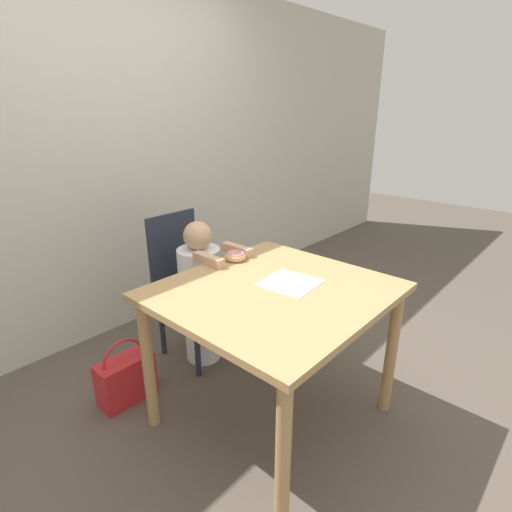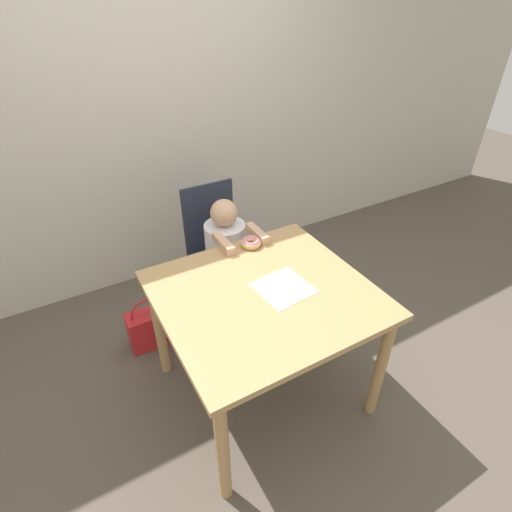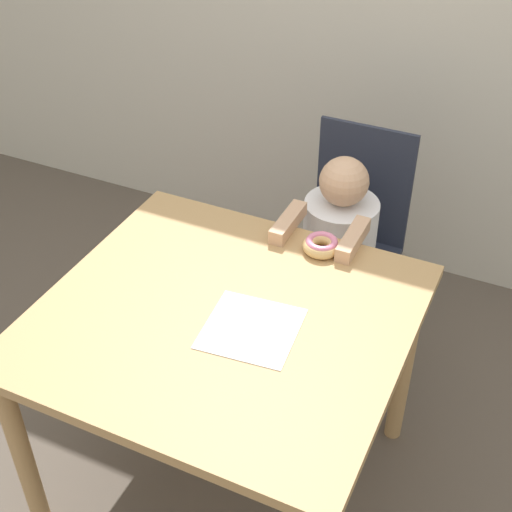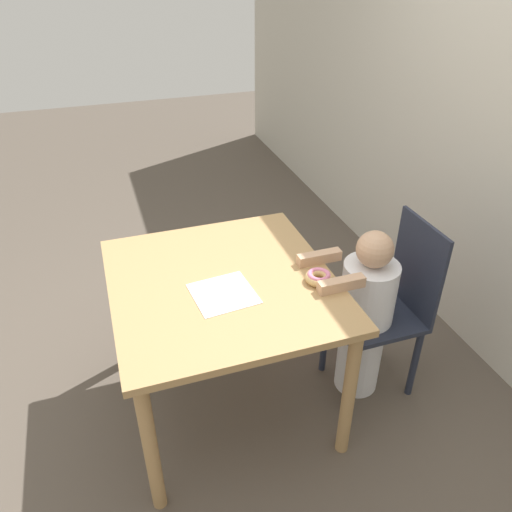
{
  "view_description": "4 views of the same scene",
  "coord_description": "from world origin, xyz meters",
  "px_view_note": "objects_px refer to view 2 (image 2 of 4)",
  "views": [
    {
      "loc": [
        -1.37,
        -1.11,
        1.6
      ],
      "look_at": [
        0.03,
        0.15,
        0.89
      ],
      "focal_mm": 28.0,
      "sensor_mm": 36.0,
      "label": 1
    },
    {
      "loc": [
        -0.81,
        -1.33,
        2.08
      ],
      "look_at": [
        0.03,
        0.15,
        0.89
      ],
      "focal_mm": 28.0,
      "sensor_mm": 36.0,
      "label": 2
    },
    {
      "loc": [
        0.74,
        -1.35,
        2.15
      ],
      "look_at": [
        0.03,
        0.15,
        0.89
      ],
      "focal_mm": 50.0,
      "sensor_mm": 36.0,
      "label": 3
    },
    {
      "loc": [
        1.78,
        -0.44,
        2.07
      ],
      "look_at": [
        0.03,
        0.15,
        0.89
      ],
      "focal_mm": 35.0,
      "sensor_mm": 36.0,
      "label": 4
    }
  ],
  "objects_px": {
    "chair": "(219,253)",
    "handbag": "(152,326)",
    "donut": "(251,242)",
    "child_figure": "(227,264)"
  },
  "relations": [
    {
      "from": "donut",
      "to": "handbag",
      "type": "relative_size",
      "value": 0.31
    },
    {
      "from": "child_figure",
      "to": "handbag",
      "type": "xyz_separation_m",
      "value": [
        -0.57,
        0.02,
        -0.33
      ]
    },
    {
      "from": "handbag",
      "to": "donut",
      "type": "bearing_deg",
      "value": -26.68
    },
    {
      "from": "child_figure",
      "to": "donut",
      "type": "xyz_separation_m",
      "value": [
        0.03,
        -0.29,
        0.33
      ]
    },
    {
      "from": "donut",
      "to": "child_figure",
      "type": "bearing_deg",
      "value": 96.41
    },
    {
      "from": "chair",
      "to": "child_figure",
      "type": "xyz_separation_m",
      "value": [
        0.0,
        -0.13,
        -0.01
      ]
    },
    {
      "from": "chair",
      "to": "donut",
      "type": "height_order",
      "value": "chair"
    },
    {
      "from": "donut",
      "to": "chair",
      "type": "bearing_deg",
      "value": 94.43
    },
    {
      "from": "chair",
      "to": "donut",
      "type": "relative_size",
      "value": 7.76
    },
    {
      "from": "chair",
      "to": "handbag",
      "type": "bearing_deg",
      "value": -168.71
    }
  ]
}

